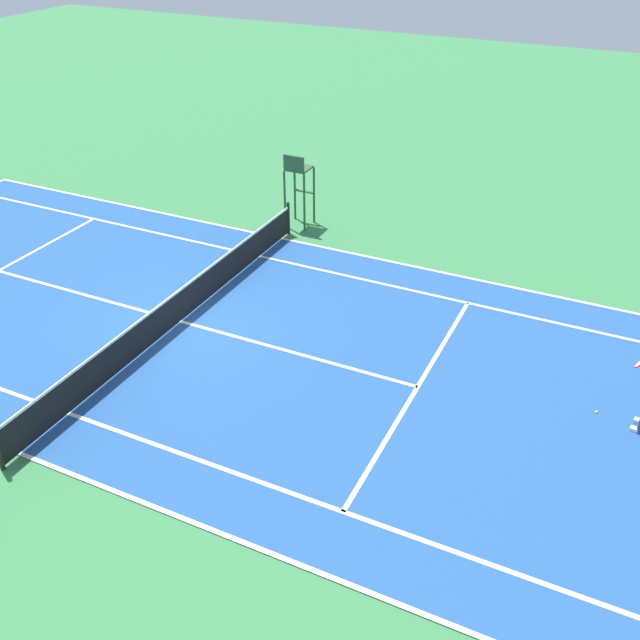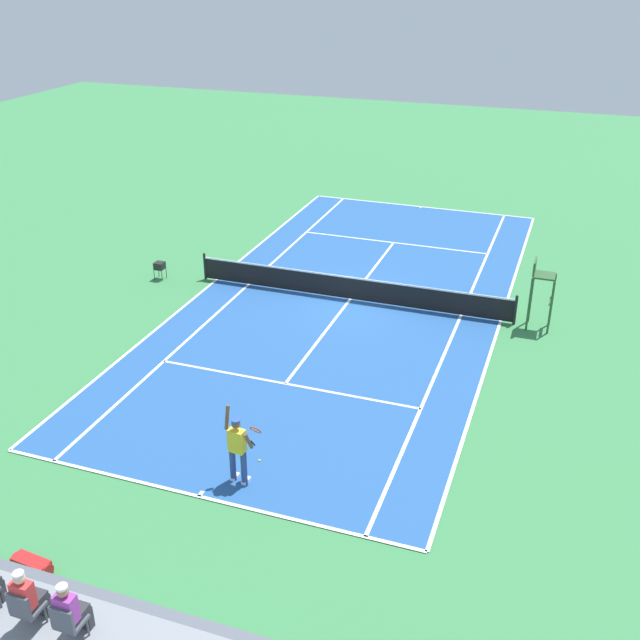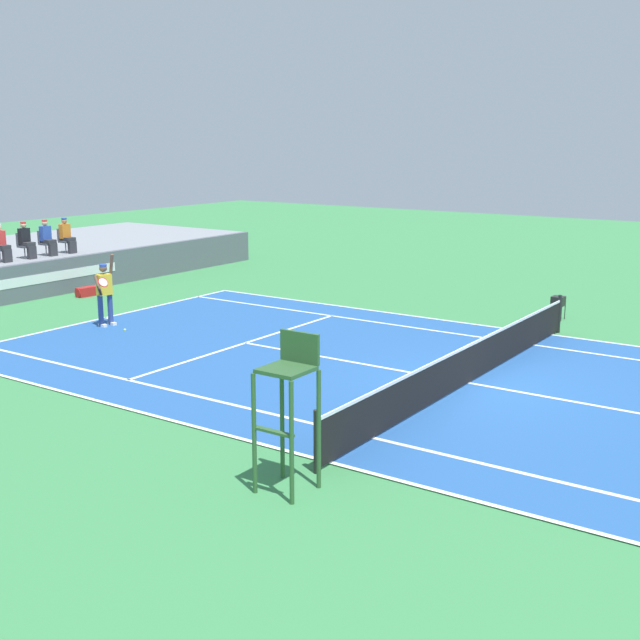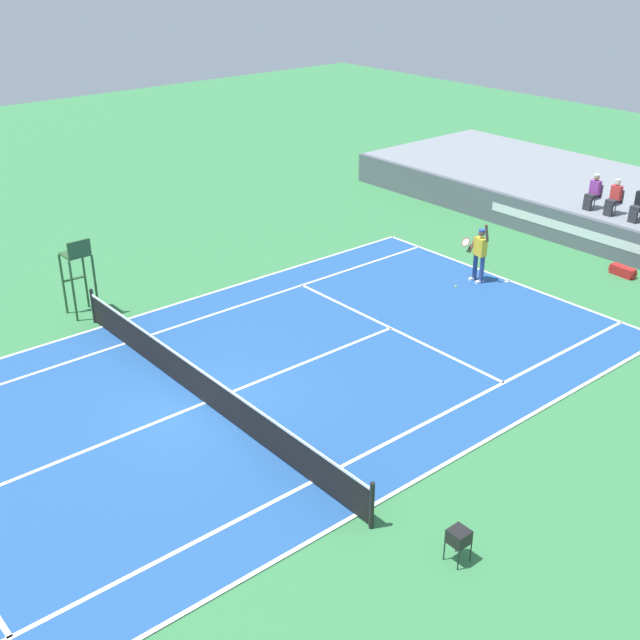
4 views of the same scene
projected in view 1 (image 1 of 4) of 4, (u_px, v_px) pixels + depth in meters
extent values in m
plane|color=#387F47|center=(181.00, 322.00, 18.40)|extent=(80.00, 80.00, 0.00)
cube|color=#235193|center=(181.00, 322.00, 18.39)|extent=(10.98, 23.78, 0.02)
cube|color=white|center=(282.00, 238.00, 22.58)|extent=(0.10, 23.78, 0.01)
cube|color=white|center=(21.00, 454.00, 14.18)|extent=(0.10, 23.78, 0.01)
cube|color=white|center=(260.00, 256.00, 21.53)|extent=(0.10, 23.78, 0.01)
cube|color=white|center=(69.00, 414.00, 15.24)|extent=(0.10, 23.78, 0.01)
cube|color=white|center=(418.00, 387.00, 16.03)|extent=(8.22, 0.10, 0.01)
cube|color=white|center=(181.00, 321.00, 18.38)|extent=(0.10, 12.80, 0.01)
cylinder|color=black|center=(288.00, 218.00, 22.66)|extent=(0.10, 0.10, 1.07)
cube|color=black|center=(179.00, 306.00, 18.14)|extent=(11.78, 0.02, 0.84)
cube|color=white|center=(178.00, 292.00, 17.92)|extent=(11.78, 0.03, 0.06)
cube|color=white|center=(637.00, 431.00, 14.73)|extent=(0.16, 0.29, 0.10)
torus|color=red|center=(640.00, 363.00, 14.50)|extent=(0.33, 0.23, 0.26)
cylinder|color=silver|center=(640.00, 363.00, 14.50)|extent=(0.29, 0.20, 0.22)
sphere|color=#D1E533|center=(596.00, 412.00, 15.26)|extent=(0.07, 0.07, 0.07)
cylinder|color=#2D562D|center=(295.00, 192.00, 23.44)|extent=(0.07, 0.07, 1.90)
cylinder|color=#2D562D|center=(314.00, 195.00, 23.19)|extent=(0.07, 0.07, 1.90)
cylinder|color=#2D562D|center=(285.00, 199.00, 22.91)|extent=(0.07, 0.07, 1.90)
cylinder|color=#2D562D|center=(304.00, 203.00, 22.65)|extent=(0.07, 0.07, 1.90)
cube|color=#2D562D|center=(299.00, 168.00, 22.53)|extent=(0.70, 0.70, 0.06)
cube|color=#2D562D|center=(294.00, 163.00, 22.12)|extent=(0.06, 0.70, 0.48)
cube|color=#2D562D|center=(304.00, 191.00, 23.24)|extent=(0.10, 0.70, 0.04)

